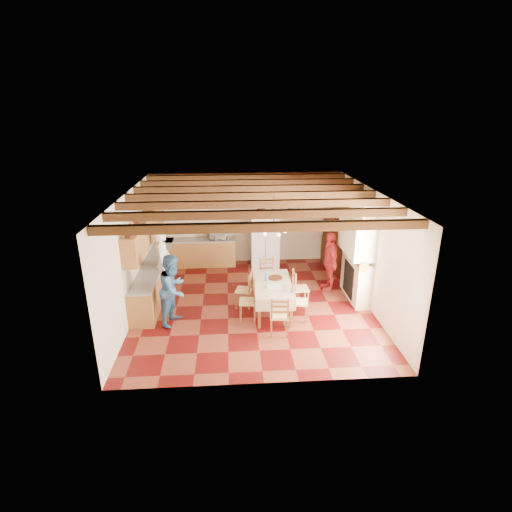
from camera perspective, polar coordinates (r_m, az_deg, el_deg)
The scene contains 31 objects.
floor at distance 10.66m, azimuth -0.42°, elevation -6.94°, with size 6.00×6.50×0.02m, color #4E0A09.
ceiling at distance 9.66m, azimuth -0.47°, elevation 9.20°, with size 6.00×6.50×0.02m, color silver.
wall_back at distance 13.17m, azimuth -1.36°, elevation 5.48°, with size 6.00×0.02×3.00m, color beige.
wall_front at distance 7.08m, azimuth 1.26°, elevation -8.14°, with size 6.00×0.02×3.00m, color beige.
wall_left at distance 10.33m, azimuth -17.36°, elevation 0.30°, with size 0.02×6.50×3.00m, color beige.
wall_right at distance 10.67m, azimuth 15.91°, elevation 1.09°, with size 0.02×6.50×3.00m, color beige.
ceiling_beams at distance 9.68m, azimuth -0.47°, elevation 8.62°, with size 6.00×6.30×0.16m, color #362310, non-canonical shape.
lower_cabinets_left at distance 11.60m, azimuth -14.22°, elevation -2.86°, with size 0.60×4.30×0.86m, color brown.
lower_cabinets_back at distance 13.21m, azimuth -7.98°, elevation 0.47°, with size 2.30×0.60×0.86m, color brown.
countertop_left at distance 11.44m, azimuth -14.41°, elevation -0.78°, with size 0.62×4.30×0.04m, color slate.
countertop_back at distance 13.07m, azimuth -8.08°, elevation 2.33°, with size 2.34×0.62×0.04m, color slate.
backsplash_left at distance 11.38m, azimuth -15.96°, elevation 0.69°, with size 0.03×4.30×0.60m, color beige.
backsplash_back at distance 13.25m, azimuth -8.07°, elevation 4.03°, with size 2.30×0.03×0.60m, color beige.
upper_cabinets at distance 11.16m, azimuth -15.48°, elevation 3.86°, with size 0.35×4.20×0.70m, color brown.
fireplace at distance 10.79m, azimuth 14.06°, elevation 0.91°, with size 0.56×1.60×2.80m, color beige, non-canonical shape.
wall_picture at distance 13.22m, azimuth 5.41°, elevation 7.02°, with size 0.34×0.03×0.42m, color #2E2416.
refrigerator at distance 12.80m, azimuth 1.26°, elevation 2.14°, with size 0.88×0.72×1.76m, color white.
hutch at distance 12.91m, azimuth 11.15°, elevation 2.76°, with size 0.49×1.17×2.12m, color #32140A, non-canonical shape.
dining_table at distance 10.00m, azimuth 2.40°, elevation -4.33°, with size 0.97×1.83×0.79m.
chandelier at distance 9.46m, azimuth 2.53°, elevation 4.21°, with size 0.47×0.47×0.03m, color black.
chair_left_near at distance 9.76m, azimuth -1.21°, elevation -6.42°, with size 0.42×0.40×0.96m, color brown, non-canonical shape.
chair_left_far at distance 10.36m, azimuth -1.73°, elevation -4.78°, with size 0.42×0.40×0.96m, color brown, non-canonical shape.
chair_right_near at distance 9.80m, azimuth 6.21°, elevation -6.45°, with size 0.42×0.40×0.96m, color brown, non-canonical shape.
chair_right_far at distance 10.51m, azimuth 6.36°, elevation -4.52°, with size 0.42×0.40×0.96m, color brown, non-canonical shape.
chair_end_near at distance 9.15m, azimuth 3.37°, elevation -8.40°, with size 0.42×0.40×0.96m, color brown, non-canonical shape.
chair_end_far at distance 11.18m, azimuth 1.69°, elevation -2.82°, with size 0.42×0.40×0.96m, color brown, non-canonical shape.
person_man at distance 10.91m, azimuth -13.10°, elevation -1.11°, with size 0.72×0.47×1.97m, color white.
person_woman_blue at distance 9.65m, azimuth -11.71°, elevation -4.68°, with size 0.84×0.66×1.73m, color #335B92.
person_woman_red at distance 11.35m, azimuth 10.46°, elevation -0.76°, with size 1.00×0.42×1.71m, color red.
microwave at distance 12.99m, azimuth -5.59°, elevation 3.14°, with size 0.57×0.39×0.32m, color silver.
fridge_vase at distance 12.50m, azimuth 0.76°, elevation 6.67°, with size 0.31×0.31×0.32m, color #32140A.
Camera 1 is at (-0.60, -9.46, 4.88)m, focal length 28.00 mm.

